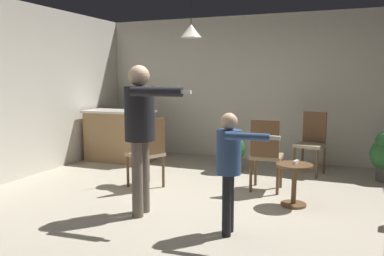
# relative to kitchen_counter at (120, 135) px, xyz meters

# --- Properties ---
(ground) EXTENTS (7.68, 7.68, 0.00)m
(ground) POSITION_rel_kitchen_counter_xyz_m (2.45, -2.08, -0.48)
(ground) COLOR #B2A893
(wall_back) EXTENTS (6.40, 0.10, 2.70)m
(wall_back) POSITION_rel_kitchen_counter_xyz_m (2.45, 1.12, 0.87)
(wall_back) COLOR silver
(wall_back) RESTS_ON ground
(kitchen_counter) EXTENTS (1.26, 0.66, 0.95)m
(kitchen_counter) POSITION_rel_kitchen_counter_xyz_m (0.00, 0.00, 0.00)
(kitchen_counter) COLOR #99754C
(kitchen_counter) RESTS_ON ground
(side_table_by_couch) EXTENTS (0.44, 0.44, 0.52)m
(side_table_by_couch) POSITION_rel_kitchen_counter_xyz_m (3.38, -1.47, -0.15)
(side_table_by_couch) COLOR brown
(side_table_by_couch) RESTS_ON ground
(person_adult) EXTENTS (0.85, 0.49, 1.70)m
(person_adult) POSITION_rel_kitchen_counter_xyz_m (1.81, -2.42, 0.57)
(person_adult) COLOR #60564C
(person_adult) RESTS_ON ground
(person_child) EXTENTS (0.64, 0.35, 1.22)m
(person_child) POSITION_rel_kitchen_counter_xyz_m (2.90, -2.60, 0.28)
(person_child) COLOR black
(person_child) RESTS_ON ground
(dining_chair_by_counter) EXTENTS (0.56, 0.56, 1.00)m
(dining_chair_by_counter) POSITION_rel_kitchen_counter_xyz_m (1.37, -1.43, 0.07)
(dining_chair_by_counter) COLOR brown
(dining_chair_by_counter) RESTS_ON ground
(dining_chair_near_wall) EXTENTS (0.51, 0.51, 1.00)m
(dining_chair_near_wall) POSITION_rel_kitchen_counter_xyz_m (3.42, 0.31, 0.07)
(dining_chair_near_wall) COLOR brown
(dining_chair_near_wall) RESTS_ON ground
(dining_chair_centre_back) EXTENTS (0.44, 0.44, 1.00)m
(dining_chair_centre_back) POSITION_rel_kitchen_counter_xyz_m (2.93, -0.98, 0.07)
(dining_chair_centre_back) COLOR brown
(dining_chair_centre_back) RESTS_ON ground
(potted_plant_by_wall) EXTENTS (0.47, 0.47, 0.73)m
(potted_plant_by_wall) POSITION_rel_kitchen_counter_xyz_m (2.16, -0.03, -0.08)
(potted_plant_by_wall) COLOR brown
(potted_plant_by_wall) RESTS_ON ground
(spare_remote_on_table) EXTENTS (0.06, 0.13, 0.04)m
(spare_remote_on_table) POSITION_rel_kitchen_counter_xyz_m (3.39, -1.42, 0.06)
(spare_remote_on_table) COLOR white
(spare_remote_on_table) RESTS_ON side_table_by_couch
(ceiling_light_pendant) EXTENTS (0.32, 0.32, 0.55)m
(ceiling_light_pendant) POSITION_rel_kitchen_counter_xyz_m (1.70, -0.65, 1.77)
(ceiling_light_pendant) COLOR silver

